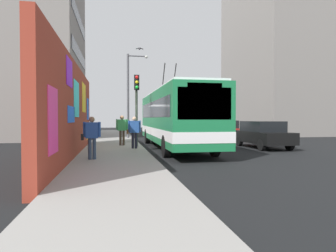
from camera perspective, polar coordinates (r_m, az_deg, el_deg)
The scene contains 15 objects.
ground_plane at distance 17.69m, azimuth -4.98°, elevation -4.21°, with size 80.00×80.00×0.00m, color black.
sidewalk_slab at distance 17.61m, azimuth -10.19°, elevation -4.01°, with size 48.00×3.20×0.15m, color gray.
graffiti_wall at distance 13.60m, azimuth -17.56°, elevation 2.73°, with size 13.91×0.32×4.12m.
building_far_left at distance 30.48m, azimuth -25.11°, elevation 12.41°, with size 12.42×8.98×15.22m.
building_far_right at distance 37.66m, azimuth 20.29°, elevation 14.22°, with size 13.43×8.84×20.23m.
city_bus at distance 17.24m, azimuth 1.18°, elevation 1.81°, with size 11.76×2.55×5.12m.
parked_car_black at distance 18.50m, azimuth 17.52°, elevation -1.43°, with size 4.40×1.87×1.58m.
parked_car_red at distance 24.40m, azimuth 10.40°, elevation -0.70°, with size 4.28×1.90×1.58m.
parked_car_silver at distance 30.30m, azimuth 6.22°, elevation -0.27°, with size 4.26×1.94×1.58m.
pedestrian_at_curb at distance 15.99m, azimuth -6.44°, elevation -0.71°, with size 0.23×0.75×1.69m.
pedestrian_midblock at distance 17.90m, azimuth -8.74°, elevation -0.30°, with size 0.24×0.70×1.77m.
pedestrian_near_wall at distance 12.02m, azimuth -14.31°, elevation -1.54°, with size 0.22×0.75×1.67m.
traffic_light at distance 17.03m, azimuth -6.00°, elevation 5.29°, with size 0.49×0.28×4.05m.
street_lamp at distance 24.84m, azimuth -7.18°, elevation 6.81°, with size 0.44×1.74×6.85m.
flying_pigeons at distance 22.65m, azimuth -5.43°, elevation 14.41°, with size 0.32×0.55×0.14m.
Camera 1 is at (-17.53, 1.65, 1.75)m, focal length 32.06 mm.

